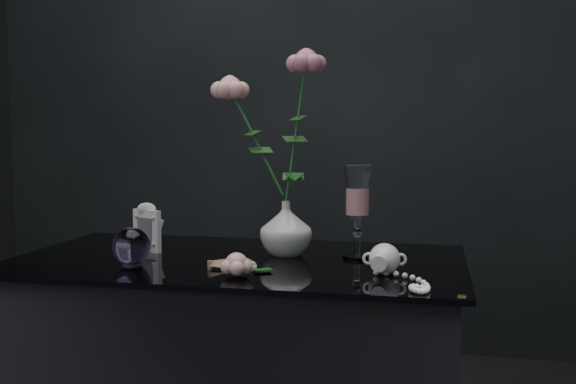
% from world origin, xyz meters
% --- Properties ---
extents(vase, '(0.14, 0.14, 0.13)m').
position_xyz_m(vase, '(0.10, 0.11, 0.83)').
color(vase, silver).
rests_on(vase, table).
extents(wine_glass, '(0.09, 0.09, 0.22)m').
position_xyz_m(wine_glass, '(0.27, 0.11, 0.87)').
color(wine_glass, white).
rests_on(wine_glass, table).
extents(picture_frame, '(0.11, 0.10, 0.12)m').
position_xyz_m(picture_frame, '(-0.25, 0.09, 0.82)').
color(picture_frame, silver).
rests_on(picture_frame, table).
extents(paperweight, '(0.11, 0.11, 0.09)m').
position_xyz_m(paperweight, '(-0.21, -0.08, 0.80)').
color(paperweight, '#9274BD').
rests_on(paperweight, table).
extents(paper_fan, '(0.25, 0.22, 0.02)m').
position_xyz_m(paper_fan, '(-0.02, -0.08, 0.77)').
color(paper_fan, beige).
rests_on(paper_fan, table).
extents(loose_rose, '(0.12, 0.15, 0.05)m').
position_xyz_m(loose_rose, '(0.05, -0.14, 0.79)').
color(loose_rose, '#FFB3A4').
rests_on(loose_rose, table).
extents(pearl_jar, '(0.25, 0.26, 0.07)m').
position_xyz_m(pearl_jar, '(0.35, -0.05, 0.80)').
color(pearl_jar, white).
rests_on(pearl_jar, table).
extents(roses, '(0.26, 0.10, 0.41)m').
position_xyz_m(roses, '(0.07, 0.11, 1.08)').
color(roses, '#F8A29C').
rests_on(roses, vase).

